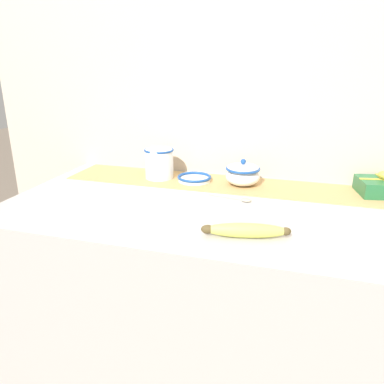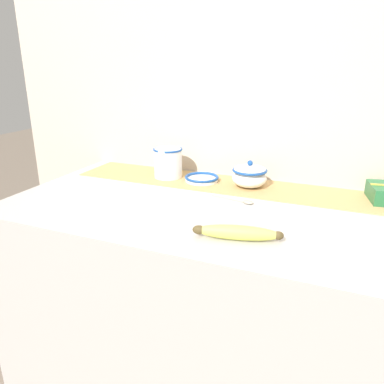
% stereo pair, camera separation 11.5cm
% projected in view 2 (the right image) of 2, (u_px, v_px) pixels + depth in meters
% --- Properties ---
extents(countertop, '(1.30, 0.68, 0.93)m').
position_uv_depth(countertop, '(208.00, 326.00, 1.34)').
color(countertop, '#B7B2AD').
rests_on(countertop, ground_plane).
extents(back_wall, '(2.10, 0.04, 2.40)m').
position_uv_depth(back_wall, '(244.00, 107.00, 1.41)').
color(back_wall, beige).
rests_on(back_wall, ground_plane).
extents(table_runner, '(1.20, 0.22, 0.00)m').
position_uv_depth(table_runner, '(231.00, 185.00, 1.38)').
color(table_runner, tan).
rests_on(table_runner, countertop).
extents(cream_pitcher, '(0.11, 0.13, 0.12)m').
position_uv_depth(cream_pitcher, '(168.00, 162.00, 1.45)').
color(cream_pitcher, white).
rests_on(cream_pitcher, countertop).
extents(sugar_bowl, '(0.13, 0.13, 0.10)m').
position_uv_depth(sugar_bowl, '(249.00, 176.00, 1.34)').
color(sugar_bowl, white).
rests_on(sugar_bowl, countertop).
extents(small_dish, '(0.13, 0.13, 0.02)m').
position_uv_depth(small_dish, '(202.00, 178.00, 1.41)').
color(small_dish, white).
rests_on(small_dish, countertop).
extents(banana, '(0.23, 0.09, 0.04)m').
position_uv_depth(banana, '(237.00, 233.00, 0.95)').
color(banana, '#CCD156').
rests_on(banana, countertop).
extents(spoon, '(0.15, 0.04, 0.01)m').
position_uv_depth(spoon, '(245.00, 202.00, 1.20)').
color(spoon, '#A89E89').
rests_on(spoon, countertop).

